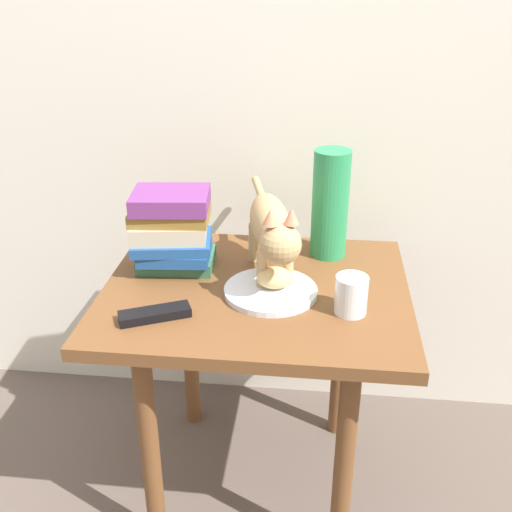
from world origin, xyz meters
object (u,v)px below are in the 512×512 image
cat (272,228)px  book_stack (172,230)px  candle_jar (351,297)px  bread_roll (274,278)px  tv_remote (155,314)px  side_table (256,322)px  plate (271,291)px  green_vase (330,204)px

cat → book_stack: (-0.24, 0.04, -0.03)m
candle_jar → cat: bearing=144.2°
bread_roll → candle_jar: candle_jar is taller
tv_remote → book_stack: bearing=68.7°
side_table → candle_jar: (0.21, -0.09, 0.13)m
cat → tv_remote: bearing=-138.8°
candle_jar → tv_remote: (-0.41, -0.07, -0.03)m
plate → green_vase: green_vase is taller
green_vase → tv_remote: (-0.36, -0.35, -0.13)m
side_table → bread_roll: bread_roll is taller
plate → candle_jar: size_ratio=2.49×
candle_jar → green_vase: bearing=99.9°
side_table → bread_roll: (0.04, -0.02, 0.13)m
side_table → green_vase: 0.34m
side_table → cat: (0.03, 0.04, 0.23)m
book_stack → green_vase: bearing=17.1°
side_table → cat: cat is taller
bread_roll → green_vase: (0.12, 0.22, 0.10)m
plate → book_stack: (-0.25, 0.11, 0.09)m
plate → candle_jar: (0.18, -0.06, 0.03)m
cat → candle_jar: cat is taller
candle_jar → bread_roll: bearing=158.8°
bread_roll → tv_remote: size_ratio=0.53×
cat → green_vase: bearing=48.9°
side_table → book_stack: bearing=159.4°
candle_jar → plate: bearing=161.1°
bread_roll → green_vase: bearing=61.1°
side_table → green_vase: size_ratio=2.56×
bread_roll → side_table: bearing=152.9°
green_vase → side_table: bearing=-130.1°
book_stack → green_vase: size_ratio=0.75×
bread_roll → candle_jar: size_ratio=0.94×
green_vase → candle_jar: bearing=-80.1°
green_vase → candle_jar: 0.30m
side_table → green_vase: (0.16, 0.19, 0.23)m
book_stack → candle_jar: book_stack is taller
green_vase → candle_jar: green_vase is taller
green_vase → tv_remote: green_vase is taller
green_vase → book_stack: bearing=-162.9°
plate → side_table: bearing=142.5°
bread_roll → book_stack: size_ratio=0.39×
plate → cat: cat is taller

